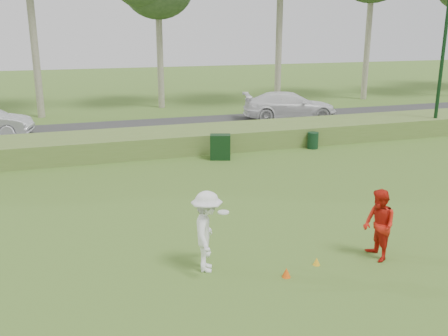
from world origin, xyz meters
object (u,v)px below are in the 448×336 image
object	(u,v)px
player_white	(207,232)
car_right	(290,106)
cone_orange	(286,272)
utility_cabinet	(220,147)
player_red	(379,225)
cone_yellow	(317,261)
lamp_post	(446,26)
trash_bin	(313,140)

from	to	relation	value
player_white	car_right	distance (m)	20.04
cone_orange	player_white	bearing A→B (deg)	150.70
player_white	cone_orange	bearing A→B (deg)	-101.43
cone_orange	utility_cabinet	world-z (taller)	utility_cabinet
player_red	cone_yellow	world-z (taller)	player_red
player_white	cone_yellow	xyz separation A→B (m)	(2.59, -0.59, -0.88)
lamp_post	cone_yellow	distance (m)	18.29
utility_cabinet	car_right	distance (m)	10.24
player_red	cone_orange	xyz separation A→B (m)	(-2.54, -0.18, -0.78)
trash_bin	car_right	world-z (taller)	car_right
player_white	trash_bin	distance (m)	13.02
lamp_post	player_red	bearing A→B (deg)	-134.63
player_white	utility_cabinet	distance (m)	10.22
trash_bin	utility_cabinet	bearing A→B (deg)	-173.65
player_red	utility_cabinet	size ratio (longest dim) A/B	1.65
player_white	car_right	size ratio (longest dim) A/B	0.34
trash_bin	car_right	xyz separation A→B (m)	(2.11, 7.07, 0.50)
lamp_post	player_white	bearing A→B (deg)	-145.13
cone_yellow	lamp_post	bearing A→B (deg)	41.34
trash_bin	player_red	bearing A→B (deg)	-109.88
cone_orange	cone_yellow	xyz separation A→B (m)	(0.95, 0.32, -0.02)
player_red	utility_cabinet	distance (m)	10.42
cone_yellow	player_red	bearing A→B (deg)	-5.27
utility_cabinet	cone_orange	bearing A→B (deg)	-81.72
utility_cabinet	cone_yellow	bearing A→B (deg)	-76.76
lamp_post	utility_cabinet	bearing A→B (deg)	-174.02
lamp_post	player_white	size ratio (longest dim) A/B	4.19
player_red	player_white	bearing A→B (deg)	-95.58
cone_orange	utility_cabinet	xyz separation A→B (m)	(1.73, 10.56, 0.43)
player_white	utility_cabinet	xyz separation A→B (m)	(3.37, 9.64, -0.43)
car_right	lamp_post	bearing A→B (deg)	-125.46
player_red	lamp_post	bearing A→B (deg)	139.85
cone_orange	car_right	bearing A→B (deg)	64.68
trash_bin	car_right	distance (m)	7.40
utility_cabinet	trash_bin	bearing A→B (deg)	23.95
trash_bin	cone_yellow	bearing A→B (deg)	-117.19
player_white	trash_bin	world-z (taller)	player_white
player_red	cone_yellow	bearing A→B (deg)	-90.79
cone_yellow	trash_bin	bearing A→B (deg)	62.81
player_red	car_right	distance (m)	18.97
player_red	car_right	xyz separation A→B (m)	(6.05, 17.98, -0.01)
lamp_post	utility_cabinet	xyz separation A→B (m)	(-12.32, -1.29, -5.05)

